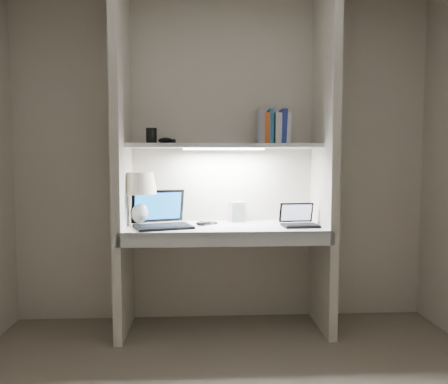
{
  "coord_description": "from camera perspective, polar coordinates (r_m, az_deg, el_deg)",
  "views": [
    {
      "loc": [
        -0.17,
        -1.91,
        1.25
      ],
      "look_at": [
        -0.01,
        1.05,
        1.03
      ],
      "focal_mm": 35.0,
      "sensor_mm": 36.0,
      "label": 1
    }
  ],
  "objects": [
    {
      "name": "table_lamp",
      "position": [
        3.24,
        -11.03,
        0.32
      ],
      "size": [
        0.26,
        0.26,
        0.39
      ],
      "color": "white",
      "rests_on": "desk"
    },
    {
      "name": "shelf_gadget",
      "position": [
        3.26,
        -7.65,
        6.67
      ],
      "size": [
        0.11,
        0.09,
        0.05
      ],
      "primitive_type": "ellipsoid",
      "rotation": [
        0.0,
        0.0,
        -0.1
      ],
      "color": "black",
      "rests_on": "shelf"
    },
    {
      "name": "alcove_panel_left",
      "position": [
        3.18,
        -13.19,
        4.15
      ],
      "size": [
        0.06,
        0.55,
        2.5
      ],
      "primitive_type": "cube",
      "color": "beige",
      "rests_on": "floor"
    },
    {
      "name": "shelf",
      "position": [
        3.24,
        -0.01,
        6.03
      ],
      "size": [
        1.4,
        0.36,
        0.03
      ],
      "primitive_type": "cube",
      "color": "silver",
      "rests_on": "back_wall"
    },
    {
      "name": "strip_light",
      "position": [
        3.24,
        -0.01,
        5.65
      ],
      "size": [
        0.6,
        0.04,
        0.02
      ],
      "primitive_type": "cube",
      "color": "white",
      "rests_on": "shelf"
    },
    {
      "name": "sticky_note",
      "position": [
        3.07,
        -6.82,
        -4.74
      ],
      "size": [
        0.09,
        0.09,
        0.0
      ],
      "primitive_type": "cube",
      "rotation": [
        0.0,
        0.0,
        0.22
      ],
      "color": "yellow",
      "rests_on": "desk"
    },
    {
      "name": "desk",
      "position": [
        3.18,
        0.08,
        -4.79
      ],
      "size": [
        1.4,
        0.55,
        0.04
      ],
      "primitive_type": "cube",
      "color": "white",
      "rests_on": "alcove_panel_left"
    },
    {
      "name": "book_row",
      "position": [
        3.33,
        6.39,
        8.32
      ],
      "size": [
        0.25,
        0.17,
        0.26
      ],
      "color": "white",
      "rests_on": "shelf"
    },
    {
      "name": "laptop_netbook",
      "position": [
        3.21,
        9.75,
        -3.71
      ],
      "size": [
        0.27,
        0.24,
        0.16
      ],
      "rotation": [
        0.0,
        0.0,
        0.07
      ],
      "color": "black",
      "rests_on": "desk"
    },
    {
      "name": "back_wall",
      "position": [
        3.41,
        -0.17,
        4.26
      ],
      "size": [
        3.2,
        0.01,
        2.5
      ],
      "primitive_type": "cube",
      "color": "beige",
      "rests_on": "floor"
    },
    {
      "name": "speaker",
      "position": [
        3.36,
        1.76,
        -2.59
      ],
      "size": [
        0.13,
        0.11,
        0.16
      ],
      "primitive_type": "cube",
      "rotation": [
        0.0,
        0.0,
        0.34
      ],
      "color": "silver",
      "rests_on": "desk"
    },
    {
      "name": "cable_coil",
      "position": [
        3.28,
        -1.78,
        -4.04
      ],
      "size": [
        0.13,
        0.13,
        0.01
      ],
      "primitive_type": "torus",
      "rotation": [
        0.0,
        0.0,
        0.22
      ],
      "color": "black",
      "rests_on": "desk"
    },
    {
      "name": "shelf_box",
      "position": [
        3.28,
        -9.46,
        7.24
      ],
      "size": [
        0.07,
        0.06,
        0.12
      ],
      "primitive_type": "cube",
      "rotation": [
        0.0,
        0.0,
        -0.12
      ],
      "color": "black",
      "rests_on": "shelf"
    },
    {
      "name": "laptop_main",
      "position": [
        3.16,
        -8.2,
        -3.46
      ],
      "size": [
        0.47,
        0.44,
        0.26
      ],
      "rotation": [
        0.0,
        0.0,
        0.32
      ],
      "color": "black",
      "rests_on": "desk"
    },
    {
      "name": "alcove_panel_right",
      "position": [
        3.26,
        13.03,
        4.16
      ],
      "size": [
        0.06,
        0.55,
        2.5
      ],
      "primitive_type": "cube",
      "color": "beige",
      "rests_on": "floor"
    },
    {
      "name": "mouse",
      "position": [
        3.19,
        -2.92,
        -4.11
      ],
      "size": [
        0.1,
        0.09,
        0.03
      ],
      "primitive_type": "ellipsoid",
      "rotation": [
        0.0,
        0.0,
        0.42
      ],
      "color": "black",
      "rests_on": "desk"
    },
    {
      "name": "desk_apron",
      "position": [
        2.93,
        0.36,
        -6.16
      ],
      "size": [
        1.46,
        0.03,
        0.1
      ],
      "primitive_type": "cube",
      "color": "silver",
      "rests_on": "desk"
    }
  ]
}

